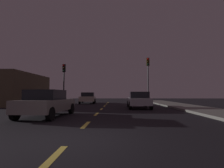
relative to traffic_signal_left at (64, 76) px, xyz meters
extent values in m
plane|color=black|center=(4.81, -8.97, -3.28)|extent=(80.00, 80.00, 0.00)
cube|color=gray|center=(12.31, -8.97, -3.20)|extent=(3.00, 40.00, 0.15)
cube|color=#EACC4C|center=(4.81, -17.17, -3.27)|extent=(0.16, 1.60, 0.01)
cube|color=#EACC4C|center=(4.81, -13.37, -3.27)|extent=(0.16, 1.60, 0.01)
cube|color=#EACC4C|center=(4.81, -9.57, -3.27)|extent=(0.16, 1.60, 0.01)
cube|color=#EACC4C|center=(4.81, -5.77, -3.27)|extent=(0.16, 1.60, 0.01)
cube|color=#EACC4C|center=(4.81, -1.97, -3.27)|extent=(0.16, 1.60, 0.01)
cube|color=#EACC4C|center=(4.81, 1.83, -3.27)|extent=(0.16, 1.60, 0.01)
cube|color=#EACC4C|center=(4.81, 5.63, -3.27)|extent=(0.16, 1.60, 0.01)
cylinder|color=#2D2D30|center=(0.00, 0.02, -0.95)|extent=(0.14, 0.14, 4.66)
cube|color=black|center=(0.00, 0.02, 0.93)|extent=(0.32, 0.24, 0.90)
sphere|color=red|center=(0.00, -0.14, 1.23)|extent=(0.20, 0.20, 0.20)
sphere|color=#3F2D0C|center=(0.00, -0.14, 0.93)|extent=(0.20, 0.20, 0.20)
sphere|color=#0C3319|center=(0.00, -0.14, 0.63)|extent=(0.20, 0.20, 0.20)
cylinder|color=#4C4C51|center=(9.63, 0.02, -0.60)|extent=(0.14, 0.14, 5.35)
cube|color=#382D0C|center=(9.63, 0.02, 1.62)|extent=(0.32, 0.24, 0.90)
sphere|color=red|center=(9.63, -0.14, 1.92)|extent=(0.20, 0.20, 0.20)
sphere|color=#3F2D0C|center=(9.63, -0.14, 1.62)|extent=(0.20, 0.20, 0.20)
sphere|color=#0C3319|center=(9.63, -0.14, 1.32)|extent=(0.20, 0.20, 0.20)
cube|color=silver|center=(7.95, -4.88, -2.67)|extent=(1.80, 3.93, 0.58)
cube|color=black|center=(7.95, -5.07, -2.12)|extent=(1.56, 1.78, 0.52)
cylinder|color=black|center=(7.16, -3.47, -2.96)|extent=(0.23, 0.64, 0.64)
cylinder|color=black|center=(8.78, -3.49, -2.96)|extent=(0.23, 0.64, 0.64)
cylinder|color=black|center=(7.12, -6.27, -2.96)|extent=(0.23, 0.64, 0.64)
cylinder|color=black|center=(8.75, -6.29, -2.96)|extent=(0.23, 0.64, 0.64)
cube|color=gray|center=(2.26, -10.78, -2.65)|extent=(2.03, 4.37, 0.61)
cube|color=black|center=(2.25, -10.99, -2.09)|extent=(1.69, 2.01, 0.52)
cylinder|color=black|center=(1.50, -9.15, -2.96)|extent=(0.25, 0.65, 0.64)
cylinder|color=black|center=(3.19, -9.24, -2.96)|extent=(0.25, 0.65, 0.64)
cylinder|color=black|center=(1.34, -12.32, -2.96)|extent=(0.25, 0.65, 0.64)
cylinder|color=black|center=(3.02, -12.41, -2.96)|extent=(0.25, 0.65, 0.64)
cube|color=beige|center=(2.23, 3.44, -2.66)|extent=(2.16, 4.35, 0.59)
cube|color=black|center=(2.22, 3.65, -2.10)|extent=(1.77, 2.02, 0.53)
cylinder|color=black|center=(3.21, 1.94, -2.96)|extent=(0.26, 0.65, 0.64)
cylinder|color=black|center=(1.47, 1.82, -2.96)|extent=(0.26, 0.65, 0.64)
cylinder|color=black|center=(3.00, 5.07, -2.96)|extent=(0.26, 0.65, 0.64)
cylinder|color=black|center=(1.25, 4.94, -2.96)|extent=(0.26, 0.65, 0.64)
cube|color=brown|center=(-5.37, -0.25, -1.53)|extent=(4.35, 8.82, 3.50)
camera|label=1|loc=(6.03, -20.68, -2.05)|focal=29.24mm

